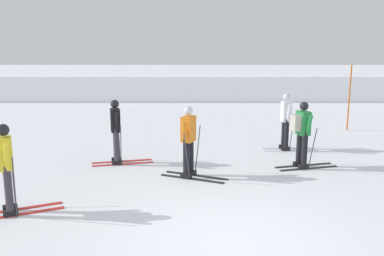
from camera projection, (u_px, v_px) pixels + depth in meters
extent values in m
plane|color=white|center=(231.00, 242.00, 6.61)|extent=(120.00, 120.00, 0.00)
cube|color=white|center=(201.00, 82.00, 26.93)|extent=(80.00, 9.15, 1.40)
cube|color=black|center=(196.00, 175.00, 9.95)|extent=(1.51, 0.71, 0.02)
cube|color=black|center=(191.00, 179.00, 9.70)|extent=(1.51, 0.71, 0.02)
cube|color=black|center=(190.00, 172.00, 10.00)|extent=(0.29, 0.21, 0.10)
cube|color=black|center=(185.00, 176.00, 9.75)|extent=(0.29, 0.21, 0.10)
cylinder|color=black|center=(190.00, 153.00, 9.90)|extent=(0.14, 0.14, 0.85)
cylinder|color=black|center=(185.00, 156.00, 9.65)|extent=(0.14, 0.14, 0.85)
cube|color=orange|center=(188.00, 129.00, 9.66)|extent=(0.37, 0.44, 0.60)
cylinder|color=orange|center=(193.00, 128.00, 9.88)|extent=(0.18, 0.27, 0.55)
cylinder|color=orange|center=(184.00, 132.00, 9.42)|extent=(0.18, 0.27, 0.55)
sphere|color=silver|center=(188.00, 111.00, 9.57)|extent=(0.22, 0.22, 0.22)
cylinder|color=#38383D|center=(197.00, 150.00, 10.03)|extent=(0.16, 0.33, 1.19)
cylinder|color=#38383D|center=(186.00, 157.00, 9.44)|extent=(0.16, 0.33, 1.19)
cube|color=black|center=(302.00, 165.00, 10.80)|extent=(1.57, 0.49, 0.02)
cube|color=black|center=(308.00, 168.00, 10.53)|extent=(1.57, 0.49, 0.02)
cube|color=black|center=(297.00, 163.00, 10.75)|extent=(0.28, 0.18, 0.10)
cube|color=black|center=(303.00, 166.00, 10.48)|extent=(0.28, 0.18, 0.10)
cylinder|color=black|center=(298.00, 146.00, 10.65)|extent=(0.14, 0.14, 0.85)
cylinder|color=black|center=(304.00, 148.00, 10.39)|extent=(0.14, 0.14, 0.85)
cube|color=#23843D|center=(302.00, 123.00, 10.40)|extent=(0.33, 0.43, 0.60)
cylinder|color=#23843D|center=(298.00, 122.00, 10.64)|extent=(0.15, 0.27, 0.55)
cylinder|color=#23843D|center=(308.00, 125.00, 10.17)|extent=(0.15, 0.27, 0.55)
sphere|color=black|center=(303.00, 106.00, 10.31)|extent=(0.22, 0.22, 0.22)
cylinder|color=#38383D|center=(298.00, 143.00, 10.86)|extent=(0.11, 0.32, 1.13)
cylinder|color=#38383D|center=(312.00, 149.00, 10.22)|extent=(0.11, 0.32, 1.13)
cube|color=#B7B2A3|center=(295.00, 123.00, 10.34)|extent=(0.25, 0.32, 0.40)
cube|color=red|center=(18.00, 209.00, 7.91)|extent=(1.49, 0.76, 0.02)
cube|color=red|center=(19.00, 214.00, 7.66)|extent=(1.49, 0.76, 0.02)
cube|color=black|center=(9.00, 208.00, 7.83)|extent=(0.29, 0.22, 0.10)
cube|color=black|center=(10.00, 213.00, 7.59)|extent=(0.29, 0.22, 0.10)
cylinder|color=#38333D|center=(7.00, 184.00, 7.74)|extent=(0.14, 0.14, 0.85)
cylinder|color=#38333D|center=(8.00, 188.00, 7.49)|extent=(0.14, 0.14, 0.85)
cube|color=yellow|center=(4.00, 153.00, 7.49)|extent=(0.38, 0.45, 0.60)
cylinder|color=yellow|center=(5.00, 151.00, 7.72)|extent=(0.19, 0.27, 0.55)
cylinder|color=yellow|center=(6.00, 157.00, 7.28)|extent=(0.19, 0.27, 0.55)
sphere|color=black|center=(2.00, 130.00, 7.41)|extent=(0.22, 0.22, 0.22)
cylinder|color=#38383D|center=(12.00, 177.00, 7.96)|extent=(0.15, 0.28, 1.21)
cylinder|color=#38383D|center=(14.00, 188.00, 7.33)|extent=(0.15, 0.28, 1.21)
cube|color=red|center=(121.00, 161.00, 11.17)|extent=(1.58, 0.46, 0.02)
cube|color=red|center=(122.00, 164.00, 10.90)|extent=(1.58, 0.46, 0.02)
cube|color=black|center=(116.00, 160.00, 11.12)|extent=(0.28, 0.18, 0.10)
cube|color=black|center=(116.00, 162.00, 10.85)|extent=(0.28, 0.18, 0.10)
cylinder|color=#38333D|center=(115.00, 142.00, 11.03)|extent=(0.14, 0.14, 0.85)
cylinder|color=#38333D|center=(116.00, 145.00, 10.76)|extent=(0.14, 0.14, 0.85)
cube|color=black|center=(115.00, 120.00, 10.77)|extent=(0.32, 0.43, 0.60)
cylinder|color=black|center=(115.00, 119.00, 11.01)|extent=(0.15, 0.27, 0.55)
cylinder|color=black|center=(116.00, 122.00, 10.54)|extent=(0.15, 0.27, 0.55)
sphere|color=black|center=(114.00, 104.00, 10.68)|extent=(0.22, 0.22, 0.22)
cylinder|color=#38383D|center=(118.00, 140.00, 11.23)|extent=(0.10, 0.34, 1.11)
cylinder|color=#38383D|center=(120.00, 146.00, 10.60)|extent=(0.10, 0.34, 1.11)
cube|color=silver|center=(287.00, 148.00, 12.58)|extent=(1.60, 0.16, 0.02)
cube|color=silver|center=(290.00, 151.00, 12.30)|extent=(1.60, 0.16, 0.02)
cube|color=black|center=(282.00, 146.00, 12.56)|extent=(0.27, 0.13, 0.10)
cube|color=black|center=(285.00, 149.00, 12.28)|extent=(0.27, 0.13, 0.10)
cylinder|color=black|center=(283.00, 131.00, 12.46)|extent=(0.14, 0.14, 0.85)
cylinder|color=black|center=(286.00, 133.00, 12.19)|extent=(0.14, 0.14, 0.85)
cube|color=white|center=(285.00, 111.00, 12.20)|extent=(0.26, 0.39, 0.60)
cylinder|color=white|center=(284.00, 111.00, 12.45)|extent=(0.10, 0.26, 0.55)
cylinder|color=white|center=(288.00, 113.00, 11.96)|extent=(0.10, 0.26, 0.55)
sphere|color=silver|center=(286.00, 97.00, 12.12)|extent=(0.22, 0.22, 0.22)
cylinder|color=#38383D|center=(285.00, 130.00, 12.66)|extent=(0.04, 0.34, 1.06)
cylinder|color=#38383D|center=(291.00, 135.00, 12.01)|extent=(0.04, 0.34, 1.06)
cylinder|color=#C65614|center=(348.00, 98.00, 15.07)|extent=(0.05, 0.05, 2.40)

